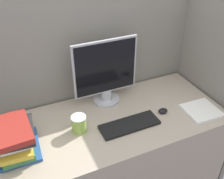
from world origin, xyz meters
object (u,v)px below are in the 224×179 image
object	(u,v)px
mouse	(163,111)
book_stack	(15,139)
coffee_cup	(79,124)
keyboard	(130,125)
monitor	(106,74)

from	to	relation	value
mouse	book_stack	bearing A→B (deg)	177.17
coffee_cup	keyboard	bearing A→B (deg)	-16.03
keyboard	coffee_cup	world-z (taller)	coffee_cup
mouse	book_stack	world-z (taller)	book_stack
coffee_cup	monitor	bearing A→B (deg)	39.44
coffee_cup	book_stack	distance (m)	0.39
monitor	book_stack	size ratio (longest dim) A/B	1.52
mouse	book_stack	size ratio (longest dim) A/B	0.21
mouse	monitor	bearing A→B (deg)	135.96
book_stack	monitor	bearing A→B (deg)	20.28
monitor	keyboard	bearing A→B (deg)	-84.97
mouse	coffee_cup	xyz separation A→B (m)	(-0.59, 0.06, 0.04)
coffee_cup	mouse	bearing A→B (deg)	-5.94
monitor	mouse	size ratio (longest dim) A/B	7.08
keyboard	mouse	bearing A→B (deg)	5.89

